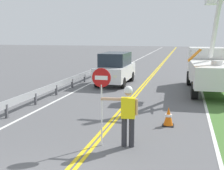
# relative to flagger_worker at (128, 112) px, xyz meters

# --- Properties ---
(centerline_yellow_left) EXTENTS (0.11, 110.00, 0.01)m
(centerline_yellow_left) POSITION_rel_flagger_worker_xyz_m (-1.14, 16.34, -1.04)
(centerline_yellow_left) COLOR yellow
(centerline_yellow_left) RESTS_ON ground
(centerline_yellow_right) EXTENTS (0.11, 110.00, 0.01)m
(centerline_yellow_right) POSITION_rel_flagger_worker_xyz_m (-0.96, 16.34, -1.04)
(centerline_yellow_right) COLOR yellow
(centerline_yellow_right) RESTS_ON ground
(edge_line_right) EXTENTS (0.12, 110.00, 0.01)m
(edge_line_right) POSITION_rel_flagger_worker_xyz_m (2.55, 16.34, -1.04)
(edge_line_right) COLOR silver
(edge_line_right) RESTS_ON ground
(edge_line_left) EXTENTS (0.12, 110.00, 0.01)m
(edge_line_left) POSITION_rel_flagger_worker_xyz_m (-4.65, 16.34, -1.04)
(edge_line_left) COLOR silver
(edge_line_left) RESTS_ON ground
(flagger_worker) EXTENTS (1.08, 0.30, 1.83)m
(flagger_worker) POSITION_rel_flagger_worker_xyz_m (0.00, 0.00, 0.00)
(flagger_worker) COLOR #2D2D33
(flagger_worker) RESTS_ON ground
(stop_sign_paddle) EXTENTS (0.56, 0.04, 2.33)m
(stop_sign_paddle) POSITION_rel_flagger_worker_xyz_m (-0.76, -0.10, 0.66)
(stop_sign_paddle) COLOR silver
(stop_sign_paddle) RESTS_ON ground
(utility_bucket_truck) EXTENTS (2.67, 6.91, 5.77)m
(utility_bucket_truck) POSITION_rel_flagger_worker_xyz_m (2.97, 9.71, 0.38)
(utility_bucket_truck) COLOR silver
(utility_bucket_truck) RESTS_ON ground
(oncoming_suv_nearest) EXTENTS (1.94, 4.62, 2.10)m
(oncoming_suv_nearest) POSITION_rel_flagger_worker_xyz_m (-2.96, 10.61, 0.01)
(oncoming_suv_nearest) COLOR silver
(oncoming_suv_nearest) RESTS_ON ground
(traffic_cone_lead) EXTENTS (0.40, 0.40, 0.70)m
(traffic_cone_lead) POSITION_rel_flagger_worker_xyz_m (1.05, 2.32, -0.71)
(traffic_cone_lead) COLOR orange
(traffic_cone_lead) RESTS_ON ground
(guardrail_left_shoulder) EXTENTS (0.10, 32.00, 0.71)m
(guardrail_left_shoulder) POSITION_rel_flagger_worker_xyz_m (-5.25, 12.00, -0.53)
(guardrail_left_shoulder) COLOR #9EA0A3
(guardrail_left_shoulder) RESTS_ON ground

